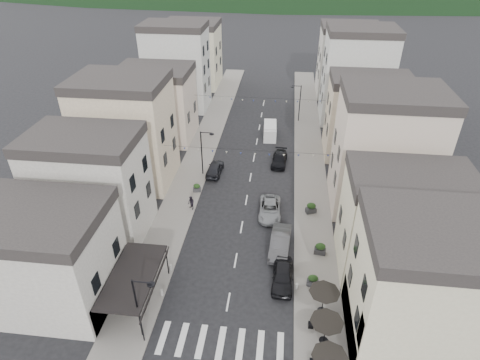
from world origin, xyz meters
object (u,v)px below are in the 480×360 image
Objects in this scene: pedestrian_a at (150,257)px; pedestrian_b at (191,203)px; parked_car_a at (283,276)px; parked_car_e at (215,169)px; parked_car_b at (280,243)px; parked_car_d at (279,159)px; delivery_van at (270,130)px; parked_car_c at (270,209)px.

pedestrian_b is (1.94, 8.84, 0.03)m from pedestrian_a.
parked_car_e is (-9.07, 17.63, -0.03)m from parked_car_a.
pedestrian_b is at bearing 68.17° from pedestrian_a.
parked_car_e is at bearing 118.46° from parked_car_a.
parked_car_a is 0.88× the size of parked_car_b.
parked_car_b is at bearing -83.90° from parked_car_d.
parked_car_d is at bearing 51.40° from pedestrian_a.
parked_car_e is 17.10m from pedestrian_a.
parked_car_e is (-8.07, -3.49, 0.07)m from parked_car_d.
parked_car_e is 2.81× the size of pedestrian_a.
parked_car_a is 0.99× the size of parked_car_d.
parked_car_b is at bearing 96.21° from parked_car_a.
pedestrian_a reaches higher than parked_car_a.
parked_car_a is at bearing -81.13° from parked_car_b.
parked_car_b is at bearing 13.92° from pedestrian_b.
parked_car_a is 12.32m from pedestrian_a.
parked_car_a is 19.83m from parked_car_e.
parked_car_d is 8.10m from delivery_van.
parked_car_a is at bearing -82.23° from parked_car_c.
parked_car_d is at bearing 84.81° from parked_car_c.
pedestrian_b is at bearing 83.38° from parked_car_e.
pedestrian_a is at bearing -111.47° from delivery_van.
pedestrian_b is (-1.29, -7.95, 0.19)m from parked_car_e.
parked_car_b is 24.84m from delivery_van.
parked_car_d is 23.22m from pedestrian_a.
parked_car_e is 2.69× the size of pedestrian_b.
pedestrian_a is (-11.30, -20.28, 0.23)m from parked_car_d.
pedestrian_b is (-9.36, -11.44, 0.26)m from parked_car_d.
parked_car_c is 8.70m from pedestrian_b.
parked_car_a is at bearing 119.80° from parked_car_e.
delivery_van is at bearing 91.20° from parked_car_c.
delivery_van is at bearing 99.19° from parked_car_b.
pedestrian_a reaches higher than parked_car_d.
parked_car_a is 14.18m from pedestrian_b.
delivery_van reaches higher than parked_car_c.
parked_car_c is 3.28× the size of pedestrian_a.
pedestrian_a is at bearing -159.86° from parked_car_b.
delivery_van reaches higher than parked_car_a.
parked_car_a is 0.90× the size of parked_car_c.
delivery_van is at bearing -116.73° from parked_car_e.
parked_car_a is 1.05× the size of parked_car_e.
delivery_van is 29.80m from pedestrian_a.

